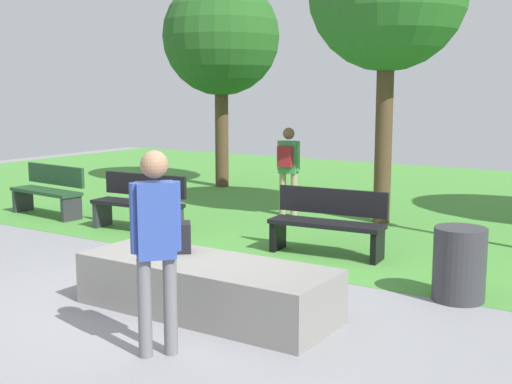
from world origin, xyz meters
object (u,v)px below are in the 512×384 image
object	(u,v)px
concrete_ledge	(206,287)
trash_bin	(459,264)
park_bench_far_left	(140,201)
park_bench_near_lamppost	(49,189)
pedestrian_with_backpack	(288,164)
park_bench_near_path	(328,221)
tree_slender_maple	(221,38)
skater_performing_trick	(156,237)
backpack_on_ledge	(181,237)

from	to	relation	value
concrete_ledge	trash_bin	size ratio (longest dim) A/B	3.39
park_bench_far_left	park_bench_near_lamppost	bearing A→B (deg)	178.32
park_bench_far_left	trash_bin	size ratio (longest dim) A/B	2.02
park_bench_far_left	pedestrian_with_backpack	size ratio (longest dim) A/B	1.02
park_bench_far_left	pedestrian_with_backpack	xyz separation A→B (m)	(1.40, 2.37, 0.47)
park_bench_near_path	park_bench_near_lamppost	distance (m)	5.58
park_bench_near_path	pedestrian_with_backpack	size ratio (longest dim) A/B	1.02
park_bench_near_path	trash_bin	bearing A→B (deg)	-26.16
concrete_ledge	park_bench_near_lamppost	size ratio (longest dim) A/B	1.67
tree_slender_maple	trash_bin	xyz separation A→B (m)	(7.17, -5.57, -3.03)
park_bench_near_lamppost	park_bench_far_left	distance (m)	2.27
concrete_ledge	skater_performing_trick	bearing A→B (deg)	-73.65
skater_performing_trick	park_bench_near_lamppost	bearing A→B (deg)	147.09
park_bench_far_left	trash_bin	bearing A→B (deg)	-8.83
park_bench_near_path	tree_slender_maple	bearing A→B (deg)	138.12
park_bench_near_path	tree_slender_maple	xyz separation A→B (m)	(-5.06, 4.54, 2.96)
park_bench_near_lamppost	tree_slender_maple	distance (m)	5.55
concrete_ledge	park_bench_near_lamppost	bearing A→B (deg)	154.05
trash_bin	pedestrian_with_backpack	distance (m)	5.17
skater_performing_trick	park_bench_near_lamppost	xyz separation A→B (m)	(-5.94, 3.84, -0.57)
skater_performing_trick	pedestrian_with_backpack	world-z (taller)	skater_performing_trick
tree_slender_maple	trash_bin	size ratio (longest dim) A/B	5.95
park_bench_near_lamppost	pedestrian_with_backpack	distance (m)	4.36
pedestrian_with_backpack	backpack_on_ledge	bearing A→B (deg)	-73.04
park_bench_near_lamppost	pedestrian_with_backpack	bearing A→B (deg)	32.18
trash_bin	pedestrian_with_backpack	xyz separation A→B (m)	(-4.01, 3.22, 0.55)
skater_performing_trick	pedestrian_with_backpack	bearing A→B (deg)	110.26
skater_performing_trick	tree_slender_maple	world-z (taller)	tree_slender_maple
concrete_ledge	backpack_on_ledge	xyz separation A→B (m)	(-0.46, 0.19, 0.43)
concrete_ledge	skater_performing_trick	size ratio (longest dim) A/B	1.54
park_bench_near_path	tree_slender_maple	size ratio (longest dim) A/B	0.34
park_bench_far_left	concrete_ledge	bearing A→B (deg)	-38.52
park_bench_far_left	trash_bin	world-z (taller)	park_bench_far_left
backpack_on_ledge	park_bench_far_left	world-z (taller)	park_bench_far_left
backpack_on_ledge	trash_bin	size ratio (longest dim) A/B	0.40
backpack_on_ledge	park_bench_far_left	xyz separation A→B (m)	(-2.88, 2.48, -0.22)
park_bench_far_left	trash_bin	distance (m)	5.48
pedestrian_with_backpack	concrete_ledge	bearing A→B (deg)	-68.90
park_bench_near_lamppost	park_bench_far_left	bearing A→B (deg)	-1.68
tree_slender_maple	concrete_ledge	bearing A→B (deg)	-55.42
park_bench_near_lamppost	pedestrian_with_backpack	world-z (taller)	pedestrian_with_backpack
backpack_on_ledge	skater_performing_trick	xyz separation A→B (m)	(0.79, -1.30, 0.35)
park_bench_near_lamppost	concrete_ledge	bearing A→B (deg)	-25.95
skater_performing_trick	trash_bin	distance (m)	3.48
concrete_ledge	pedestrian_with_backpack	bearing A→B (deg)	111.10
pedestrian_with_backpack	trash_bin	bearing A→B (deg)	-38.70
concrete_ledge	park_bench_near_lamppost	xyz separation A→B (m)	(-5.61, 2.73, 0.21)
park_bench_near_path	trash_bin	xyz separation A→B (m)	(2.11, -1.03, -0.08)
park_bench_near_lamppost	trash_bin	world-z (taller)	park_bench_near_lamppost
backpack_on_ledge	park_bench_near_lamppost	xyz separation A→B (m)	(-5.15, 2.54, -0.22)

